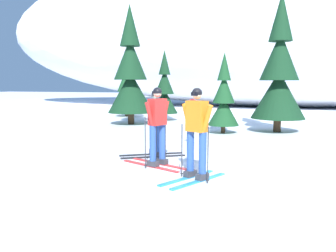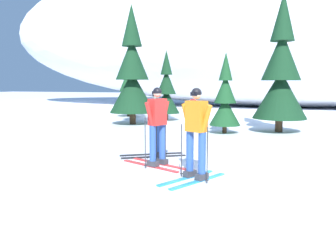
{
  "view_description": "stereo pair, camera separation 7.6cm",
  "coord_description": "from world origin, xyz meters",
  "px_view_note": "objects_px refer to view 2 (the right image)",
  "views": [
    {
      "loc": [
        1.11,
        -7.45,
        1.93
      ],
      "look_at": [
        -1.21,
        0.02,
        0.95
      ],
      "focal_mm": 36.36,
      "sensor_mm": 36.0,
      "label": 1
    },
    {
      "loc": [
        1.19,
        -7.43,
        1.93
      ],
      "look_at": [
        -1.21,
        0.02,
        0.95
      ],
      "focal_mm": 36.36,
      "sensor_mm": 36.0,
      "label": 2
    }
  ],
  "objects_px": {
    "pine_tree_center_left": "(132,75)",
    "pine_tree_center_right": "(225,100)",
    "pine_tree_far_right": "(281,75)",
    "trail_marker_post": "(193,121)",
    "skier_red_jacket": "(157,125)",
    "skier_cyan_jacket": "(156,122)",
    "pine_tree_center": "(166,91)",
    "pine_tree_far_left": "(129,89)",
    "skier_orange_jacket": "(196,132)"
  },
  "relations": [
    {
      "from": "pine_tree_center_left",
      "to": "pine_tree_far_left",
      "type": "bearing_deg",
      "value": 117.05
    },
    {
      "from": "pine_tree_center",
      "to": "pine_tree_far_right",
      "type": "bearing_deg",
      "value": -26.9
    },
    {
      "from": "pine_tree_center",
      "to": "trail_marker_post",
      "type": "distance_m",
      "value": 8.05
    },
    {
      "from": "pine_tree_center",
      "to": "pine_tree_center_right",
      "type": "bearing_deg",
      "value": -46.55
    },
    {
      "from": "pine_tree_far_right",
      "to": "pine_tree_center_right",
      "type": "bearing_deg",
      "value": -154.15
    },
    {
      "from": "pine_tree_far_left",
      "to": "pine_tree_far_right",
      "type": "height_order",
      "value": "pine_tree_far_right"
    },
    {
      "from": "skier_red_jacket",
      "to": "pine_tree_center_right",
      "type": "height_order",
      "value": "pine_tree_center_right"
    },
    {
      "from": "trail_marker_post",
      "to": "skier_red_jacket",
      "type": "bearing_deg",
      "value": -96.65
    },
    {
      "from": "skier_orange_jacket",
      "to": "skier_cyan_jacket",
      "type": "xyz_separation_m",
      "value": [
        -1.53,
        1.87,
        -0.06
      ]
    },
    {
      "from": "skier_orange_jacket",
      "to": "pine_tree_center_left",
      "type": "bearing_deg",
      "value": 121.16
    },
    {
      "from": "pine_tree_center_left",
      "to": "pine_tree_far_right",
      "type": "height_order",
      "value": "pine_tree_center_left"
    },
    {
      "from": "skier_orange_jacket",
      "to": "pine_tree_far_right",
      "type": "distance_m",
      "value": 7.92
    },
    {
      "from": "skier_red_jacket",
      "to": "skier_orange_jacket",
      "type": "bearing_deg",
      "value": -36.53
    },
    {
      "from": "pine_tree_center_left",
      "to": "pine_tree_center_right",
      "type": "distance_m",
      "value": 5.03
    },
    {
      "from": "skier_red_jacket",
      "to": "pine_tree_center_left",
      "type": "relative_size",
      "value": 0.33
    },
    {
      "from": "skier_red_jacket",
      "to": "trail_marker_post",
      "type": "relative_size",
      "value": 1.25
    },
    {
      "from": "skier_cyan_jacket",
      "to": "pine_tree_center_right",
      "type": "xyz_separation_m",
      "value": [
        1.12,
        4.8,
        0.39
      ]
    },
    {
      "from": "skier_cyan_jacket",
      "to": "pine_tree_center",
      "type": "distance_m",
      "value": 9.04
    },
    {
      "from": "skier_orange_jacket",
      "to": "pine_tree_far_right",
      "type": "relative_size",
      "value": 0.34
    },
    {
      "from": "skier_orange_jacket",
      "to": "skier_cyan_jacket",
      "type": "relative_size",
      "value": 1.05
    },
    {
      "from": "pine_tree_center_left",
      "to": "pine_tree_center_right",
      "type": "xyz_separation_m",
      "value": [
        4.63,
        -1.66,
        -1.03
      ]
    },
    {
      "from": "trail_marker_post",
      "to": "pine_tree_far_right",
      "type": "bearing_deg",
      "value": 61.19
    },
    {
      "from": "pine_tree_center_left",
      "to": "pine_tree_far_right",
      "type": "relative_size",
      "value": 1.03
    },
    {
      "from": "pine_tree_far_left",
      "to": "pine_tree_center_right",
      "type": "height_order",
      "value": "pine_tree_far_left"
    },
    {
      "from": "skier_cyan_jacket",
      "to": "trail_marker_post",
      "type": "distance_m",
      "value": 1.48
    },
    {
      "from": "pine_tree_center",
      "to": "pine_tree_far_right",
      "type": "relative_size",
      "value": 0.67
    },
    {
      "from": "pine_tree_far_left",
      "to": "pine_tree_center_left",
      "type": "relative_size",
      "value": 0.69
    },
    {
      "from": "pine_tree_far_right",
      "to": "trail_marker_post",
      "type": "height_order",
      "value": "pine_tree_far_right"
    },
    {
      "from": "skier_red_jacket",
      "to": "pine_tree_center_right",
      "type": "bearing_deg",
      "value": 83.08
    },
    {
      "from": "pine_tree_center_right",
      "to": "pine_tree_far_right",
      "type": "xyz_separation_m",
      "value": [
        2.02,
        0.98,
        0.97
      ]
    },
    {
      "from": "skier_orange_jacket",
      "to": "skier_cyan_jacket",
      "type": "height_order",
      "value": "skier_orange_jacket"
    },
    {
      "from": "skier_red_jacket",
      "to": "skier_orange_jacket",
      "type": "height_order",
      "value": "skier_orange_jacket"
    },
    {
      "from": "pine_tree_far_right",
      "to": "trail_marker_post",
      "type": "bearing_deg",
      "value": -118.81
    },
    {
      "from": "pine_tree_center",
      "to": "skier_red_jacket",
      "type": "bearing_deg",
      "value": -73.11
    },
    {
      "from": "skier_red_jacket",
      "to": "skier_orange_jacket",
      "type": "distance_m",
      "value": 1.38
    },
    {
      "from": "skier_orange_jacket",
      "to": "pine_tree_center_right",
      "type": "bearing_deg",
      "value": 93.46
    },
    {
      "from": "pine_tree_center_left",
      "to": "pine_tree_center",
      "type": "distance_m",
      "value": 2.54
    },
    {
      "from": "skier_cyan_jacket",
      "to": "pine_tree_center_left",
      "type": "relative_size",
      "value": 0.31
    },
    {
      "from": "pine_tree_far_left",
      "to": "pine_tree_center",
      "type": "height_order",
      "value": "pine_tree_far_left"
    },
    {
      "from": "skier_red_jacket",
      "to": "skier_cyan_jacket",
      "type": "distance_m",
      "value": 1.13
    },
    {
      "from": "skier_cyan_jacket",
      "to": "pine_tree_far_right",
      "type": "xyz_separation_m",
      "value": [
        3.14,
        5.77,
        1.36
      ]
    },
    {
      "from": "skier_red_jacket",
      "to": "trail_marker_post",
      "type": "bearing_deg",
      "value": 83.35
    },
    {
      "from": "skier_red_jacket",
      "to": "pine_tree_far_left",
      "type": "height_order",
      "value": "pine_tree_far_left"
    },
    {
      "from": "skier_cyan_jacket",
      "to": "pine_tree_center",
      "type": "bearing_deg",
      "value": 106.31
    },
    {
      "from": "pine_tree_far_right",
      "to": "trail_marker_post",
      "type": "distance_m",
      "value": 5.3
    },
    {
      "from": "pine_tree_center",
      "to": "pine_tree_far_left",
      "type": "bearing_deg",
      "value": 153.94
    },
    {
      "from": "skier_red_jacket",
      "to": "skier_cyan_jacket",
      "type": "relative_size",
      "value": 1.05
    },
    {
      "from": "pine_tree_center",
      "to": "trail_marker_post",
      "type": "height_order",
      "value": "pine_tree_center"
    },
    {
      "from": "pine_tree_far_left",
      "to": "trail_marker_post",
      "type": "relative_size",
      "value": 2.62
    },
    {
      "from": "pine_tree_far_left",
      "to": "pine_tree_far_right",
      "type": "bearing_deg",
      "value": -26.63
    }
  ]
}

